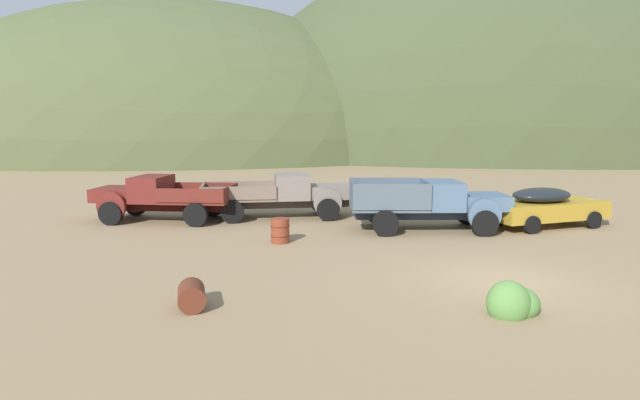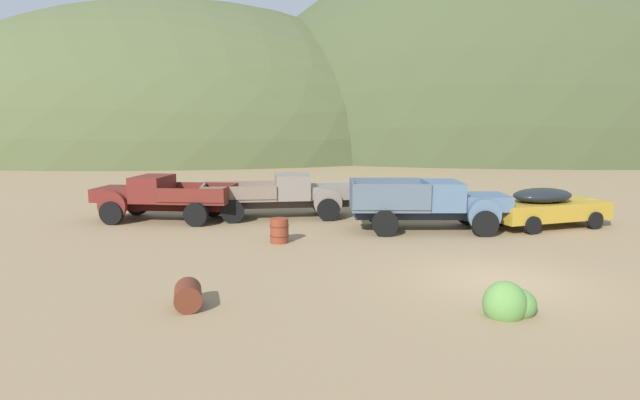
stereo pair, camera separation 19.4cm
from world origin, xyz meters
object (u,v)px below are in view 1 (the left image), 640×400
at_px(oil_drum_tipped, 192,296).
at_px(car_mustard, 549,206).
at_px(truck_primer_gray, 290,195).
at_px(truck_oxblood, 154,197).
at_px(truck_chalk_blue, 438,204).
at_px(oil_drum_spare, 280,231).

bearing_deg(oil_drum_tipped, car_mustard, 35.14).
distance_m(truck_primer_gray, oil_drum_tipped, 11.40).
xyz_separation_m(truck_oxblood, truck_chalk_blue, (11.42, -2.48, 0.02)).
bearing_deg(car_mustard, truck_oxblood, 155.97).
bearing_deg(truck_primer_gray, oil_drum_tipped, -105.36).
xyz_separation_m(oil_drum_spare, oil_drum_tipped, (-1.75, -6.32, -0.12)).
xyz_separation_m(car_mustard, oil_drum_tipped, (-12.33, -8.68, -0.52)).
distance_m(truck_oxblood, car_mustard, 16.15).
bearing_deg(truck_chalk_blue, truck_primer_gray, 154.96).
height_order(truck_oxblood, truck_primer_gray, same).
height_order(car_mustard, oil_drum_spare, car_mustard).
xyz_separation_m(truck_chalk_blue, car_mustard, (4.60, 0.47, -0.20)).
height_order(truck_primer_gray, oil_drum_spare, truck_primer_gray).
height_order(truck_primer_gray, car_mustard, truck_primer_gray).
bearing_deg(truck_chalk_blue, oil_drum_spare, -159.92).
relative_size(truck_oxblood, oil_drum_tipped, 6.35).
bearing_deg(truck_chalk_blue, car_mustard, 8.27).
bearing_deg(oil_drum_spare, truck_oxblood, 141.14).
relative_size(truck_primer_gray, car_mustard, 1.25).
xyz_separation_m(truck_primer_gray, oil_drum_spare, (-0.28, -4.87, -0.57)).
distance_m(truck_oxblood, oil_drum_spare, 7.00).
bearing_deg(truck_primer_gray, car_mustard, -18.80).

